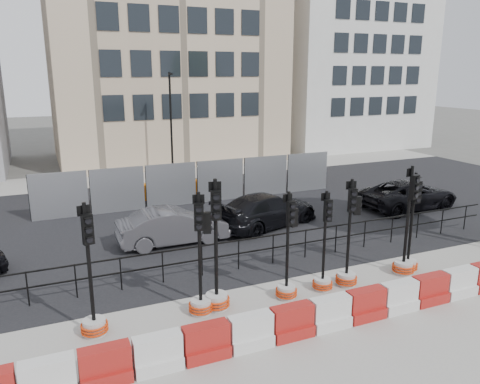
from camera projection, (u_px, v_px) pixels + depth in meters
name	position (u px, v px, depth m)	size (l,w,h in m)	color
ground	(291.00, 278.00, 14.02)	(120.00, 120.00, 0.00)	#51514C
sidewalk_near	(352.00, 327.00, 11.35)	(40.00, 6.00, 0.02)	gray
road	(211.00, 215.00, 20.24)	(40.00, 14.00, 0.03)	black
sidewalk_far	(161.00, 174.00, 28.24)	(40.00, 4.00, 0.02)	gray
building_cream	(162.00, 27.00, 32.09)	(15.00, 10.06, 18.00)	beige
building_white	(343.00, 47.00, 38.10)	(12.00, 9.06, 16.00)	silver
kerb_railing	(273.00, 244.00, 14.91)	(18.00, 0.04, 1.00)	black
heras_fencing	(191.00, 186.00, 22.56)	(14.33, 1.72, 2.00)	gray
lamp_post_far	(171.00, 122.00, 26.73)	(0.12, 0.56, 6.00)	black
barrier_row	(348.00, 310.00, 11.44)	(16.75, 0.50, 0.80)	#A92C0D
traffic_signal_a	(93.00, 309.00, 10.84)	(0.64, 0.64, 3.24)	#BABAB5
traffic_signal_b	(201.00, 286.00, 11.78)	(0.63, 0.63, 3.22)	#BABAB5
traffic_signal_c	(217.00, 284.00, 12.04)	(0.69, 0.69, 3.49)	#BABAB5
traffic_signal_d	(287.00, 274.00, 12.63)	(0.59, 0.59, 3.01)	#BABAB5
traffic_signal_e	(323.00, 270.00, 13.12)	(0.57, 0.57, 2.91)	#BABAB5
traffic_signal_f	(348.00, 261.00, 13.38)	(0.62, 0.62, 3.17)	#BABAB5
traffic_signal_g	(405.00, 253.00, 14.16)	(0.67, 0.67, 3.38)	#BABAB5
traffic_signal_h	(409.00, 252.00, 14.37)	(0.62, 0.62, 3.13)	#BABAB5
car_b	(173.00, 226.00, 16.73)	(3.96, 1.39, 1.30)	#454449
car_c	(267.00, 210.00, 18.63)	(4.98, 3.18, 1.34)	black
car_d	(409.00, 195.00, 21.04)	(4.72, 2.36, 1.28)	black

